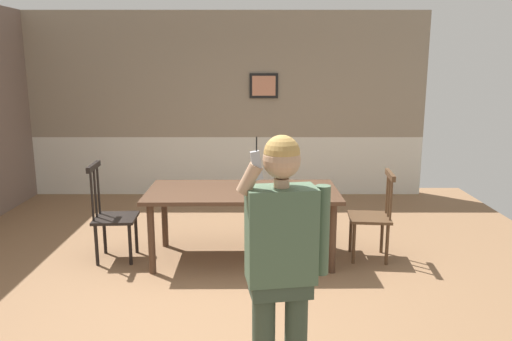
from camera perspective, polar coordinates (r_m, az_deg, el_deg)
name	(u,v)px	position (r m, az deg, el deg)	size (l,w,h in m)	color
ground_plane	(204,290)	(4.80, -5.95, -13.40)	(7.87, 7.87, 0.00)	#846042
room_back_partition	(225,108)	(7.94, -3.53, 7.09)	(6.26, 0.17, 2.87)	gray
dining_table	(242,197)	(5.27, -1.57, -3.07)	(2.01, 0.98, 0.76)	#4C3323
chair_near_window	(373,216)	(5.48, 13.19, -5.09)	(0.46, 0.46, 0.96)	#513823
chair_by_doorway	(111,215)	(5.53, -16.20, -4.92)	(0.45, 0.45, 1.05)	black
person_figure	(282,255)	(2.97, 2.95, -9.66)	(0.55, 0.28, 1.67)	#3A493A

